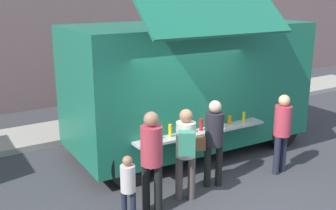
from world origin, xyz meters
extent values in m
plane|color=#38383D|center=(0.00, 0.00, 0.00)|extent=(60.00, 60.00, 0.00)
cube|color=#1A6E52|center=(0.79, 1.94, 1.63)|extent=(5.51, 2.54, 2.66)
cube|color=#1A6E52|center=(0.20, 0.31, 3.31)|extent=(3.02, 1.01, 0.84)
cube|color=black|center=(0.21, 0.82, 1.95)|extent=(2.85, 0.18, 1.20)
cube|color=#B7B7BC|center=(0.21, 0.61, 0.93)|extent=(3.00, 0.43, 0.05)
cylinder|color=red|center=(-0.88, 0.64, 1.07)|extent=(0.07, 0.07, 0.24)
cylinder|color=yellow|center=(-0.53, 0.65, 1.08)|extent=(0.07, 0.07, 0.26)
cylinder|color=silver|center=(-0.14, 0.60, 1.08)|extent=(0.08, 0.08, 0.26)
cylinder|color=red|center=(0.20, 0.63, 1.08)|extent=(0.07, 0.07, 0.24)
cylinder|color=yellow|center=(0.56, 0.55, 1.07)|extent=(0.07, 0.07, 0.23)
cylinder|color=orange|center=(0.94, 0.64, 1.05)|extent=(0.08, 0.08, 0.19)
cylinder|color=yellow|center=(1.28, 0.57, 1.07)|extent=(0.06, 0.06, 0.23)
cube|color=black|center=(3.46, 1.87, 2.11)|extent=(0.13, 2.04, 1.17)
cylinder|color=black|center=(2.84, 2.94, 0.45)|extent=(0.90, 0.28, 0.90)
cylinder|color=black|center=(2.78, 0.84, 0.45)|extent=(0.90, 0.28, 0.90)
cylinder|color=black|center=(-1.21, 3.05, 0.45)|extent=(0.90, 0.28, 0.90)
cylinder|color=black|center=(-1.26, 0.95, 0.45)|extent=(0.90, 0.28, 0.90)
cylinder|color=#2B6436|center=(4.65, 4.24, 0.50)|extent=(0.60, 0.60, 1.00)
cylinder|color=black|center=(-0.01, 0.12, 0.42)|extent=(0.13, 0.13, 0.84)
cylinder|color=black|center=(0.20, 0.04, 0.42)|extent=(0.13, 0.13, 0.84)
cylinder|color=#222129|center=(0.09, 0.08, 1.16)|extent=(0.35, 0.35, 0.64)
sphere|color=tan|center=(0.09, 0.08, 1.60)|extent=(0.24, 0.24, 0.24)
cube|color=brown|center=(-0.17, 0.18, 0.89)|extent=(0.24, 0.21, 0.25)
cylinder|color=#4F433F|center=(-0.76, -0.01, 0.42)|extent=(0.13, 0.13, 0.84)
cylinder|color=#4F433F|center=(-0.57, -0.13, 0.42)|extent=(0.13, 0.13, 0.84)
cylinder|color=beige|center=(-0.66, -0.07, 1.15)|extent=(0.35, 0.35, 0.63)
sphere|color=#A47353|center=(-0.66, -0.07, 1.59)|extent=(0.24, 0.24, 0.24)
cube|color=#328567|center=(-0.80, -0.30, 1.19)|extent=(0.34, 0.31, 0.41)
cylinder|color=black|center=(-1.47, -0.05, 0.44)|extent=(0.14, 0.14, 0.88)
cylinder|color=black|center=(-1.34, -0.25, 0.44)|extent=(0.14, 0.14, 0.88)
cylinder|color=#B23846|center=(-1.40, -0.15, 1.22)|extent=(0.37, 0.37, 0.67)
sphere|color=#9D6E54|center=(-1.40, -0.15, 1.68)|extent=(0.25, 0.25, 0.25)
cylinder|color=#202436|center=(1.52, -0.20, 0.41)|extent=(0.13, 0.13, 0.82)
cylinder|color=#202436|center=(1.74, -0.17, 0.41)|extent=(0.13, 0.13, 0.82)
cylinder|color=#B73546|center=(1.63, -0.19, 1.13)|extent=(0.34, 0.34, 0.62)
sphere|color=tan|center=(1.63, -0.19, 1.56)|extent=(0.23, 0.23, 0.23)
cylinder|color=#1D2435|center=(-1.95, -0.20, 0.29)|extent=(0.09, 0.09, 0.58)
cylinder|color=#1D2435|center=(-1.85, -0.32, 0.29)|extent=(0.09, 0.09, 0.58)
cylinder|color=beige|center=(-1.90, -0.26, 0.81)|extent=(0.24, 0.24, 0.44)
sphere|color=#976C51|center=(-1.90, -0.26, 1.11)|extent=(0.16, 0.16, 0.16)
camera|label=1|loc=(-4.52, -5.60, 3.68)|focal=43.77mm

